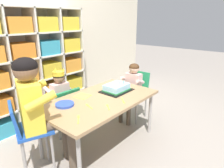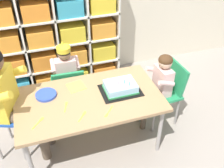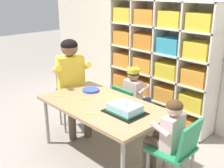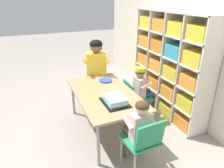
{
  "view_description": "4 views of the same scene",
  "coord_description": "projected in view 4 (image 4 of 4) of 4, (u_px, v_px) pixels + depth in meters",
  "views": [
    {
      "loc": [
        -1.41,
        -1.35,
        1.37
      ],
      "look_at": [
        0.2,
        0.0,
        0.67
      ],
      "focal_mm": 31.79,
      "sensor_mm": 36.0,
      "label": 1
    },
    {
      "loc": [
        -0.35,
        -1.71,
        2.03
      ],
      "look_at": [
        0.2,
        -0.03,
        0.69
      ],
      "focal_mm": 41.83,
      "sensor_mm": 36.0,
      "label": 2
    },
    {
      "loc": [
        1.86,
        -1.66,
        1.63
      ],
      "look_at": [
        0.15,
        -0.01,
        0.8
      ],
      "focal_mm": 44.49,
      "sensor_mm": 36.0,
      "label": 3
    },
    {
      "loc": [
        2.19,
        -0.82,
        1.71
      ],
      "look_at": [
        0.08,
        0.06,
        0.7
      ],
      "focal_mm": 32.94,
      "sensor_mm": 36.0,
      "label": 4
    }
  ],
  "objects": [
    {
      "name": "birthday_cake_on_tray",
      "position": [
        115.0,
        100.0,
        2.34
      ],
      "size": [
        0.36,
        0.27,
        0.12
      ],
      "color": "black",
      "rests_on": "activity_table"
    },
    {
      "name": "ground",
      "position": [
        105.0,
        129.0,
        2.83
      ],
      "size": [
        16.0,
        16.0,
        0.0
      ],
      "primitive_type": "plane",
      "color": "gray"
    },
    {
      "name": "paper_napkin_square",
      "position": [
        117.0,
        88.0,
        2.73
      ],
      "size": [
        0.17,
        0.17,
        0.0
      ],
      "primitive_type": "cube",
      "rotation": [
        0.0,
        0.0,
        0.18
      ],
      "color": "#F4DB4C",
      "rests_on": "activity_table"
    },
    {
      "name": "fork_at_table_front_edge",
      "position": [
        87.0,
        92.0,
        2.62
      ],
      "size": [
        0.09,
        0.11,
        0.0
      ],
      "rotation": [
        0.0,
        0.0,
        4.03
      ],
      "color": "yellow",
      "rests_on": "activity_table"
    },
    {
      "name": "adult_helper_seated",
      "position": [
        97.0,
        67.0,
        3.13
      ],
      "size": [
        0.48,
        0.46,
        1.09
      ],
      "rotation": [
        0.0,
        0.0,
        1.21
      ],
      "color": "yellow",
      "rests_on": "ground"
    },
    {
      "name": "activity_table",
      "position": [
        105.0,
        96.0,
        2.62
      ],
      "size": [
        1.26,
        0.71,
        0.56
      ],
      "color": "#A37F56",
      "rests_on": "ground"
    },
    {
      "name": "paper_plate_stack",
      "position": [
        106.0,
        80.0,
        2.94
      ],
      "size": [
        0.18,
        0.18,
        0.02
      ],
      "primitive_type": "cylinder",
      "color": "blue",
      "rests_on": "activity_table"
    },
    {
      "name": "storage_cubby_shelf",
      "position": [
        169.0,
        67.0,
        3.01
      ],
      "size": [
        1.45,
        0.32,
        1.51
      ],
      "color": "silver",
      "rests_on": "ground"
    },
    {
      "name": "guest_at_table_side",
      "position": [
        138.0,
        125.0,
        2.05
      ],
      "size": [
        0.31,
        0.3,
        0.8
      ],
      "rotation": [
        0.0,
        0.0,
        -1.52
      ],
      "color": "beige",
      "rests_on": "ground"
    },
    {
      "name": "classroom_chair_adult_side",
      "position": [
        97.0,
        78.0,
        3.32
      ],
      "size": [
        0.39,
        0.39,
        0.72
      ],
      "rotation": [
        0.0,
        0.0,
        1.21
      ],
      "color": "#1E4CA8",
      "rests_on": "ground"
    },
    {
      "name": "classroom_chair_guest_side",
      "position": [
        143.0,
        141.0,
        2.01
      ],
      "size": [
        0.37,
        0.35,
        0.66
      ],
      "rotation": [
        0.0,
        0.0,
        -1.52
      ],
      "color": "#238451",
      "rests_on": "ground"
    },
    {
      "name": "classroom_back_wall",
      "position": [
        195.0,
        12.0,
        2.68
      ],
      "size": [
        5.06,
        0.1,
        2.99
      ],
      "primitive_type": "cube",
      "color": "beige",
      "rests_on": "ground"
    },
    {
      "name": "fork_scattered_mid_table",
      "position": [
        96.0,
        87.0,
        2.76
      ],
      "size": [
        0.05,
        0.12,
        0.0
      ],
      "rotation": [
        0.0,
        0.0,
        4.41
      ],
      "color": "yellow",
      "rests_on": "activity_table"
    },
    {
      "name": "child_with_crown",
      "position": [
        142.0,
        86.0,
        2.92
      ],
      "size": [
        0.3,
        0.31,
        0.82
      ],
      "rotation": [
        0.0,
        0.0,
        3.09
      ],
      "color": "beige",
      "rests_on": "ground"
    },
    {
      "name": "fork_near_cake_tray",
      "position": [
        90.0,
        99.0,
        2.43
      ],
      "size": [
        0.11,
        0.12,
        0.0
      ],
      "rotation": [
        0.0,
        0.0,
        0.84
      ],
      "color": "yellow",
      "rests_on": "activity_table"
    },
    {
      "name": "classroom_chair_blue",
      "position": [
        135.0,
        96.0,
        2.95
      ],
      "size": [
        0.36,
        0.35,
        0.59
      ],
      "rotation": [
        0.0,
        0.0,
        3.09
      ],
      "color": "#238451",
      "rests_on": "ground"
    },
    {
      "name": "fork_beside_plate_stack",
      "position": [
        83.0,
        82.0,
        2.92
      ],
      "size": [
        0.11,
        0.11,
        0.0
      ],
      "rotation": [
        0.0,
        0.0,
        3.97
      ],
      "color": "yellow",
      "rests_on": "activity_table"
    }
  ]
}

